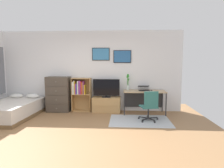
{
  "coord_description": "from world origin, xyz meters",
  "views": [
    {
      "loc": [
        1.12,
        -4.02,
        1.62
      ],
      "look_at": [
        0.79,
        1.5,
        1.02
      ],
      "focal_mm": 30.48,
      "sensor_mm": 36.0,
      "label": 1
    }
  ],
  "objects_px": {
    "bookshelf": "(80,91)",
    "computer_mouse": "(151,90)",
    "bamboo_vase": "(128,82)",
    "tv_stand": "(106,105)",
    "laptop": "(144,88)",
    "dresser": "(59,94)",
    "office_chair": "(150,105)",
    "television": "(106,88)",
    "desk": "(144,94)",
    "bed": "(12,109)"
  },
  "relations": [
    {
      "from": "television",
      "to": "office_chair",
      "type": "bearing_deg",
      "value": -35.35
    },
    {
      "from": "television",
      "to": "bamboo_vase",
      "type": "height_order",
      "value": "bamboo_vase"
    },
    {
      "from": "tv_stand",
      "to": "office_chair",
      "type": "distance_m",
      "value": 1.62
    },
    {
      "from": "dresser",
      "to": "office_chair",
      "type": "height_order",
      "value": "dresser"
    },
    {
      "from": "desk",
      "to": "bamboo_vase",
      "type": "bearing_deg",
      "value": 167.05
    },
    {
      "from": "desk",
      "to": "laptop",
      "type": "relative_size",
      "value": 3.34
    },
    {
      "from": "bed",
      "to": "bamboo_vase",
      "type": "xyz_separation_m",
      "value": [
        3.49,
        0.9,
        0.76
      ]
    },
    {
      "from": "desk",
      "to": "bookshelf",
      "type": "bearing_deg",
      "value": 178.02
    },
    {
      "from": "bookshelf",
      "to": "computer_mouse",
      "type": "distance_m",
      "value": 2.35
    },
    {
      "from": "bookshelf",
      "to": "computer_mouse",
      "type": "xyz_separation_m",
      "value": [
        2.34,
        -0.16,
        0.07
      ]
    },
    {
      "from": "dresser",
      "to": "office_chair",
      "type": "relative_size",
      "value": 1.37
    },
    {
      "from": "office_chair",
      "to": "bamboo_vase",
      "type": "bearing_deg",
      "value": 106.09
    },
    {
      "from": "dresser",
      "to": "computer_mouse",
      "type": "bearing_deg",
      "value": -1.75
    },
    {
      "from": "dresser",
      "to": "laptop",
      "type": "bearing_deg",
      "value": 0.5
    },
    {
      "from": "bed",
      "to": "laptop",
      "type": "relative_size",
      "value": 5.11
    },
    {
      "from": "tv_stand",
      "to": "desk",
      "type": "relative_size",
      "value": 0.69
    },
    {
      "from": "dresser",
      "to": "tv_stand",
      "type": "relative_size",
      "value": 1.27
    },
    {
      "from": "dresser",
      "to": "desk",
      "type": "bearing_deg",
      "value": -0.24
    },
    {
      "from": "bed",
      "to": "television",
      "type": "bearing_deg",
      "value": 16.94
    },
    {
      "from": "dresser",
      "to": "office_chair",
      "type": "bearing_deg",
      "value": -17.69
    },
    {
      "from": "bookshelf",
      "to": "bamboo_vase",
      "type": "xyz_separation_m",
      "value": [
        1.59,
        0.05,
        0.31
      ]
    },
    {
      "from": "bed",
      "to": "bamboo_vase",
      "type": "relative_size",
      "value": 3.89
    },
    {
      "from": "bookshelf",
      "to": "bed",
      "type": "bearing_deg",
      "value": -155.84
    },
    {
      "from": "bed",
      "to": "bookshelf",
      "type": "distance_m",
      "value": 2.13
    },
    {
      "from": "desk",
      "to": "bamboo_vase",
      "type": "distance_m",
      "value": 0.66
    },
    {
      "from": "bookshelf",
      "to": "office_chair",
      "type": "distance_m",
      "value": 2.4
    },
    {
      "from": "office_chair",
      "to": "desk",
      "type": "bearing_deg",
      "value": 80.44
    },
    {
      "from": "desk",
      "to": "office_chair",
      "type": "distance_m",
      "value": 0.93
    },
    {
      "from": "television",
      "to": "bamboo_vase",
      "type": "bearing_deg",
      "value": 9.25
    },
    {
      "from": "bamboo_vase",
      "to": "television",
      "type": "bearing_deg",
      "value": -170.75
    },
    {
      "from": "bed",
      "to": "desk",
      "type": "bearing_deg",
      "value": 12.19
    },
    {
      "from": "desk",
      "to": "office_chair",
      "type": "height_order",
      "value": "office_chair"
    },
    {
      "from": "bed",
      "to": "tv_stand",
      "type": "bearing_deg",
      "value": 17.37
    },
    {
      "from": "computer_mouse",
      "to": "bamboo_vase",
      "type": "xyz_separation_m",
      "value": [
        -0.75,
        0.2,
        0.24
      ]
    },
    {
      "from": "bed",
      "to": "desk",
      "type": "height_order",
      "value": "desk"
    },
    {
      "from": "office_chair",
      "to": "computer_mouse",
      "type": "bearing_deg",
      "value": 65.42
    },
    {
      "from": "dresser",
      "to": "bamboo_vase",
      "type": "relative_size",
      "value": 2.24
    },
    {
      "from": "television",
      "to": "tv_stand",
      "type": "bearing_deg",
      "value": 90.0
    },
    {
      "from": "tv_stand",
      "to": "laptop",
      "type": "distance_m",
      "value": 1.35
    },
    {
      "from": "television",
      "to": "bed",
      "type": "bearing_deg",
      "value": -164.28
    },
    {
      "from": "dresser",
      "to": "bookshelf",
      "type": "height_order",
      "value": "dresser"
    },
    {
      "from": "tv_stand",
      "to": "television",
      "type": "distance_m",
      "value": 0.55
    },
    {
      "from": "laptop",
      "to": "bamboo_vase",
      "type": "distance_m",
      "value": 0.56
    },
    {
      "from": "desk",
      "to": "computer_mouse",
      "type": "bearing_deg",
      "value": -19.96
    },
    {
      "from": "bookshelf",
      "to": "computer_mouse",
      "type": "bearing_deg",
      "value": -3.79
    },
    {
      "from": "television",
      "to": "bookshelf",
      "type": "bearing_deg",
      "value": 175.55
    },
    {
      "from": "desk",
      "to": "laptop",
      "type": "distance_m",
      "value": 0.2
    },
    {
      "from": "dresser",
      "to": "office_chair",
      "type": "xyz_separation_m",
      "value": [
        2.91,
        -0.93,
        -0.13
      ]
    },
    {
      "from": "bamboo_vase",
      "to": "bookshelf",
      "type": "bearing_deg",
      "value": -178.3
    },
    {
      "from": "desk",
      "to": "computer_mouse",
      "type": "relative_size",
      "value": 12.82
    }
  ]
}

